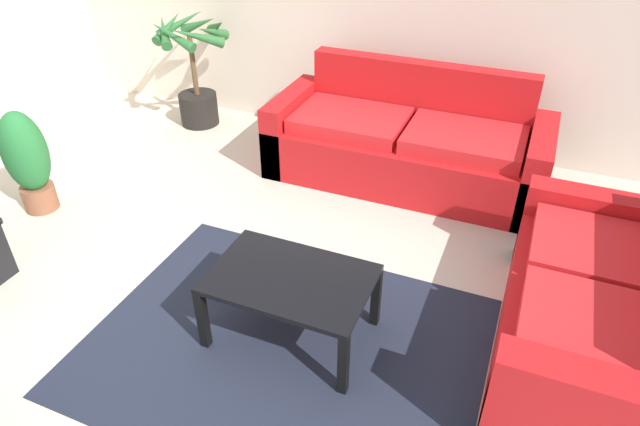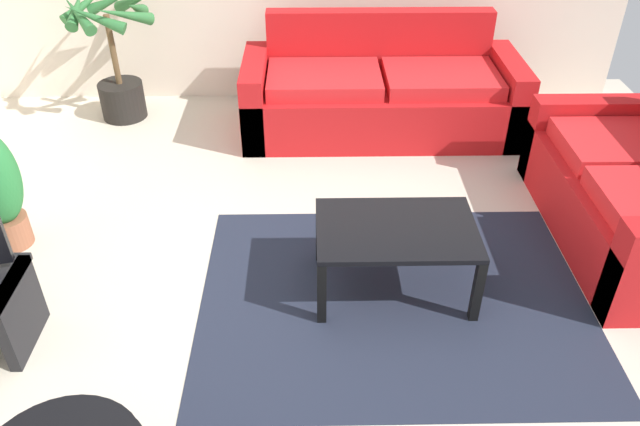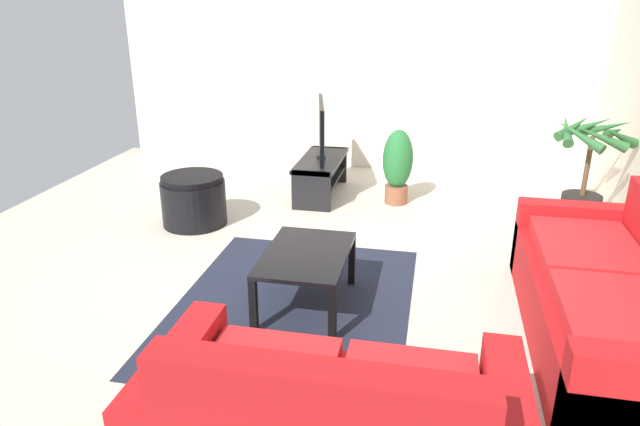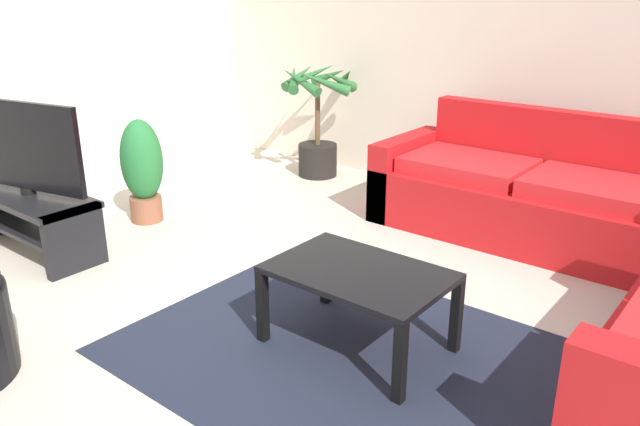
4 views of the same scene
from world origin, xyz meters
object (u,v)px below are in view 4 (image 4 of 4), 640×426
couch_main (530,198)px  potted_palm (318,123)px  tv (21,146)px  coffee_table (359,281)px  potted_plant_small (142,168)px  tv_stand (32,213)px

couch_main → potted_palm: 2.23m
tv → potted_palm: bearing=81.8°
coffee_table → potted_plant_small: (-2.38, 0.46, 0.06)m
couch_main → potted_plant_small: couch_main is taller
couch_main → potted_palm: potted_palm is taller
tv → potted_plant_small: size_ratio=1.28×
coffee_table → potted_plant_small: bearing=169.1°
coffee_table → potted_palm: 3.10m
coffee_table → potted_palm: potted_palm is taller
couch_main → tv: size_ratio=2.14×
couch_main → tv_stand: couch_main is taller
potted_plant_small → coffee_table: bearing=-10.9°
tv → coffee_table: (2.48, 0.40, -0.38)m
tv_stand → potted_plant_small: (0.10, 0.86, 0.15)m
tv_stand → potted_palm: size_ratio=1.01×
tv → coffee_table: bearing=9.1°
tv_stand → tv: bearing=102.6°
tv → potted_plant_small: 0.92m
tv_stand → coffee_table: bearing=9.2°
tv_stand → potted_palm: potted_palm is taller
tv → potted_palm: 2.72m
coffee_table → couch_main: bearing=86.8°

